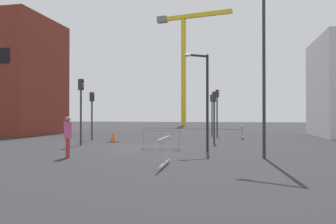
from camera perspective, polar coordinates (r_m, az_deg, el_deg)
ground at (r=19.75m, az=-3.88°, el=-6.10°), size 160.00×160.00×0.00m
brick_building at (r=37.17m, az=-25.26°, el=5.36°), size 8.47×8.47×11.43m
construction_crane at (r=62.79m, az=2.83°, el=10.07°), size 14.13×3.82×20.63m
streetlamp_tall at (r=15.95m, az=15.26°, el=12.30°), size 1.86×0.99×9.45m
streetlamp_short at (r=18.02m, az=6.10°, el=3.35°), size 1.29×0.90×5.16m
traffic_light_verge at (r=33.11m, az=7.47°, el=0.72°), size 0.39×0.31×3.95m
traffic_light_near at (r=23.14m, az=7.83°, el=0.64°), size 0.28×0.39×3.52m
traffic_light_crosswalk at (r=30.75m, az=8.34°, el=1.15°), size 0.38×0.27×4.24m
traffic_light_far at (r=22.08m, az=-14.55°, el=1.82°), size 0.39×0.30×4.22m
traffic_light_island at (r=26.44m, az=-12.78°, el=0.71°), size 0.39×0.31×3.68m
pedestrian_walking at (r=15.71m, az=-16.65°, el=-3.53°), size 0.34×0.34×1.85m
safety_barrier_front at (r=18.53m, az=-1.16°, el=-4.72°), size 2.20×0.15×1.08m
safety_barrier_rear at (r=12.53m, az=-0.59°, el=-6.69°), size 0.16×2.33×1.08m
safety_barrier_right_run at (r=28.21m, az=12.48°, el=-3.29°), size 0.25×2.07×1.08m
traffic_cone_by_barrier at (r=24.33m, az=-9.28°, el=-4.30°), size 0.68×0.68×0.68m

